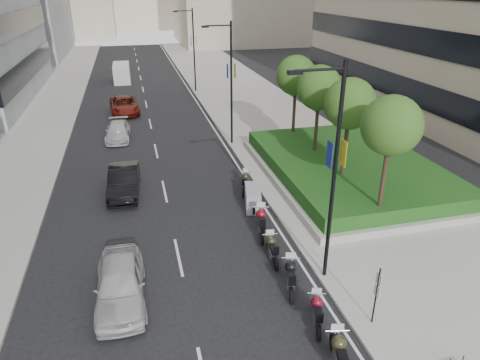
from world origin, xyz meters
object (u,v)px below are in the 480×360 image
object	(u,v)px
lamp_post_1	(229,78)
car_a	(120,283)
motorcycle_3	(272,249)
delivery_van	(122,74)
motorcycle_2	(291,276)
motorcycle_6	(245,182)
car_d	(124,105)
lamp_post_2	(192,46)
lamp_post_0	(331,168)
parking_sign	(376,293)
motorcycle_1	(317,312)
motorcycle_5	(253,198)
car_c	(118,131)
motorcycle_0	(340,356)
motorcycle_4	(261,222)
car_b	(124,181)

from	to	relation	value
lamp_post_1	car_a	distance (m)	18.76
motorcycle_3	delivery_van	size ratio (longest dim) A/B	0.40
motorcycle_2	car_a	distance (m)	6.71
motorcycle_3	motorcycle_6	bearing A→B (deg)	0.49
car_d	lamp_post_1	bearing A→B (deg)	-58.84
lamp_post_1	lamp_post_2	size ratio (longest dim) A/B	1.00
lamp_post_0	parking_sign	world-z (taller)	lamp_post_0
motorcycle_1	motorcycle_5	distance (m)	9.16
lamp_post_2	car_c	world-z (taller)	lamp_post_2
lamp_post_0	car_c	world-z (taller)	lamp_post_0
parking_sign	motorcycle_1	distance (m)	2.20
parking_sign	motorcycle_0	xyz separation A→B (m)	(-2.06, -1.54, -0.83)
motorcycle_4	car_b	distance (m)	9.07
lamp_post_0	car_c	distance (m)	22.52
lamp_post_0	motorcycle_2	xyz separation A→B (m)	(-1.49, -0.32, -4.46)
parking_sign	car_c	bearing A→B (deg)	110.99
lamp_post_1	car_c	bearing A→B (deg)	157.53
motorcycle_3	car_b	world-z (taller)	car_b
motorcycle_0	motorcycle_1	xyz separation A→B (m)	(0.14, 2.11, -0.08)
motorcycle_6	delivery_van	distance (m)	34.86
car_d	car_b	bearing A→B (deg)	-94.35
car_a	delivery_van	bearing A→B (deg)	90.44
motorcycle_6	delivery_van	size ratio (longest dim) A/B	0.40
motorcycle_5	motorcycle_6	world-z (taller)	motorcycle_5
motorcycle_4	car_d	size ratio (longest dim) A/B	0.44
motorcycle_3	car_b	size ratio (longest dim) A/B	0.44
motorcycle_6	motorcycle_3	bearing A→B (deg)	-164.34
motorcycle_2	motorcycle_5	world-z (taller)	motorcycle_5
parking_sign	motorcycle_4	size ratio (longest dim) A/B	1.04
lamp_post_0	car_a	bearing A→B (deg)	175.48
delivery_van	lamp_post_2	bearing A→B (deg)	-44.56
parking_sign	car_b	distance (m)	15.85
lamp_post_2	car_d	world-z (taller)	lamp_post_2
car_c	delivery_van	distance (m)	22.52
motorcycle_6	lamp_post_1	bearing A→B (deg)	14.04
motorcycle_0	car_c	size ratio (longest dim) A/B	0.52
motorcycle_4	lamp_post_2	bearing A→B (deg)	11.12
lamp_post_2	car_a	size ratio (longest dim) A/B	1.93
lamp_post_0	lamp_post_1	world-z (taller)	same
lamp_post_0	motorcycle_5	bearing A→B (deg)	99.18
motorcycle_6	lamp_post_0	bearing A→B (deg)	-153.08
motorcycle_0	motorcycle_6	distance (m)	13.36
lamp_post_1	car_d	size ratio (longest dim) A/B	1.64
parking_sign	motorcycle_1	bearing A→B (deg)	163.22
lamp_post_0	lamp_post_1	xyz separation A→B (m)	(0.00, 17.00, 0.00)
motorcycle_6	car_a	distance (m)	10.88
lamp_post_0	car_b	distance (m)	13.69
motorcycle_3	car_b	xyz separation A→B (m)	(-6.34, 8.51, 0.23)
motorcycle_5	motorcycle_6	distance (m)	2.09
motorcycle_0	motorcycle_6	bearing A→B (deg)	10.26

